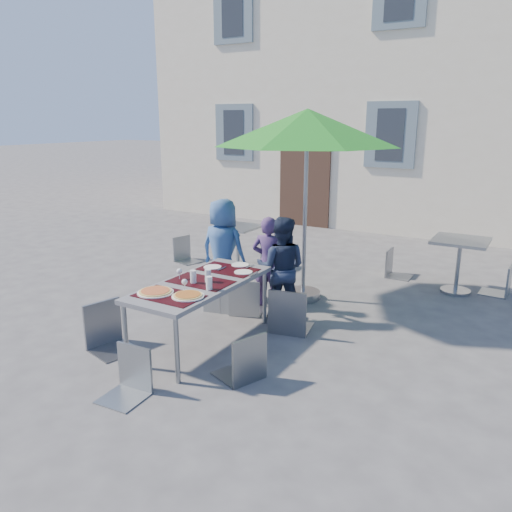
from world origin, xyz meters
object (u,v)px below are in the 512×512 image
Objects in this scene: cafe_table_0 at (238,239)px; chair_3 at (105,298)px; pizza_near_left at (155,292)px; bg_chair_r_0 at (264,243)px; child_2 at (281,268)px; chair_0 at (222,267)px; pizza_near_right at (188,295)px; chair_1 at (246,275)px; cafe_table_1 at (459,254)px; bg_chair_l_1 at (396,247)px; chair_2 at (290,283)px; patio_umbrella at (307,129)px; bg_chair_r_1 at (504,262)px; child_1 at (268,262)px; chair_5 at (126,345)px; child_0 at (223,249)px; dining_table at (201,286)px; chair_4 at (243,329)px; bg_chair_l_0 at (184,234)px.

chair_3 is at bearing -81.88° from cafe_table_0.
bg_chair_r_0 is at bearing 100.78° from pizza_near_left.
chair_0 is (-0.80, -0.19, -0.06)m from child_2.
chair_1 reaches higher than pizza_near_right.
pizza_near_left is at bearing -121.57° from cafe_table_1.
bg_chair_l_1 is at bearing -126.59° from child_2.
chair_1 reaches higher than pizza_near_left.
chair_2 reaches higher than bg_chair_r_0.
patio_umbrella reaches higher than chair_0.
bg_chair_r_1 is at bearing 54.14° from pizza_near_left.
child_1 is 1.48× the size of bg_chair_l_1.
chair_5 is (0.11, -2.28, -0.03)m from chair_1.
child_0 is at bearing 103.64° from pizza_near_left.
child_0 is 1.52m from bg_chair_r_0.
dining_table is at bearing -68.69° from chair_0.
child_0 reaches higher than chair_4.
cafe_table_1 is at bearing 8.75° from bg_chair_l_0.
child_2 is at bearing 55.09° from chair_3.
chair_2 reaches higher than chair_1.
cafe_table_0 is (-1.42, 1.45, -0.14)m from child_1.
chair_5 is 1.02× the size of bg_chair_l_0.
bg_chair_r_1 is at bearing -153.86° from child_2.
bg_chair_r_1 reaches higher than cafe_table_1.
chair_2 is at bearing 72.42° from chair_5.
bg_chair_r_1 is (2.75, 4.87, -0.01)m from chair_5.
chair_0 is at bearing -63.22° from cafe_table_0.
bg_chair_l_0 is (-2.55, 3.14, -0.26)m from pizza_near_right.
cafe_table_0 is 0.87× the size of bg_chair_r_0.
pizza_near_left is 0.37× the size of chair_3.
dining_table is 1.03m from chair_1.
dining_table is at bearing -108.14° from bg_chair_l_1.
chair_0 is (-0.46, -0.46, -0.02)m from child_1.
bg_chair_r_1 is at bearing 42.12° from chair_1.
chair_2 is (0.91, 1.35, -0.14)m from pizza_near_left.
bg_chair_l_1 reaches higher than pizza_near_right.
patio_umbrella is (-0.51, 2.45, 1.85)m from chair_4.
bg_chair_l_1 is at bearing 76.26° from pizza_near_right.
chair_2 is 0.40× the size of patio_umbrella.
chair_0 is at bearing 101.54° from chair_5.
chair_4 is 1.27× the size of cafe_table_0.
chair_1 is at bearing -112.26° from patio_umbrella.
dining_table is 2.63m from patio_umbrella.
pizza_near_left is 4.48m from bg_chair_l_1.
bg_chair_r_1 is at bearing 39.45° from chair_0.
patio_umbrella is (-0.37, 1.18, 1.77)m from chair_2.
bg_chair_r_0 is (-0.46, 1.94, -0.13)m from chair_0.
dining_table is 1.42m from child_1.
chair_4 is 0.35× the size of patio_umbrella.
dining_table is at bearing 72.39° from pizza_near_left.
chair_1 reaches higher than bg_chair_r_0.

